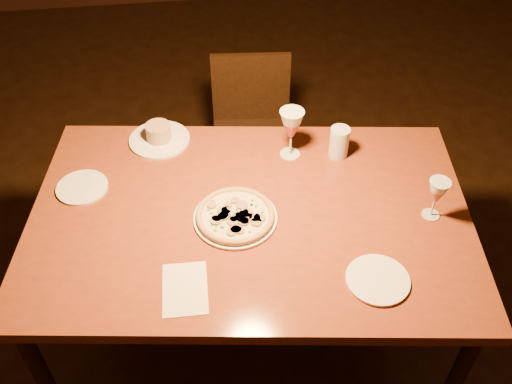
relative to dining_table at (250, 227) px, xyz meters
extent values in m
plane|color=#331F11|center=(0.16, -0.08, -0.75)|extent=(7.00, 7.00, 0.00)
cube|color=brown|center=(0.00, 0.00, 0.05)|extent=(1.65, 1.19, 0.04)
cylinder|color=black|center=(-0.63, 0.52, -0.36)|extent=(0.05, 0.05, 0.78)
cylinder|color=black|center=(0.75, 0.32, -0.36)|extent=(0.05, 0.05, 0.78)
cube|color=black|center=(0.12, 0.87, -0.32)|extent=(0.43, 0.43, 0.04)
cube|color=black|center=(0.14, 1.06, -0.12)|extent=(0.40, 0.06, 0.38)
cylinder|color=black|center=(-0.05, 0.73, -0.55)|extent=(0.03, 0.03, 0.40)
cylinder|color=black|center=(-0.02, 1.05, -0.55)|extent=(0.03, 0.03, 0.40)
cylinder|color=black|center=(0.27, 0.70, -0.55)|extent=(0.03, 0.03, 0.40)
cylinder|color=black|center=(0.29, 1.02, -0.55)|extent=(0.03, 0.03, 0.40)
cylinder|color=white|center=(-0.05, -0.02, 0.08)|extent=(0.29, 0.29, 0.01)
cylinder|color=beige|center=(-0.05, -0.02, 0.09)|extent=(0.26, 0.26, 0.01)
torus|color=tan|center=(-0.05, -0.02, 0.09)|extent=(0.27, 0.27, 0.02)
cylinder|color=white|center=(-0.31, 0.45, 0.08)|extent=(0.24, 0.24, 0.01)
cylinder|color=tan|center=(-0.31, 0.45, 0.12)|extent=(0.10, 0.10, 0.07)
cylinder|color=silver|center=(0.38, 0.26, 0.13)|extent=(0.07, 0.07, 0.12)
cylinder|color=white|center=(-0.59, 0.21, 0.08)|extent=(0.19, 0.19, 0.01)
cylinder|color=white|center=(0.36, -0.34, 0.08)|extent=(0.20, 0.20, 0.01)
cube|color=white|center=(-0.24, -0.29, 0.07)|extent=(0.14, 0.20, 0.00)
camera|label=1|loc=(-0.16, -1.37, 1.50)|focal=40.00mm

